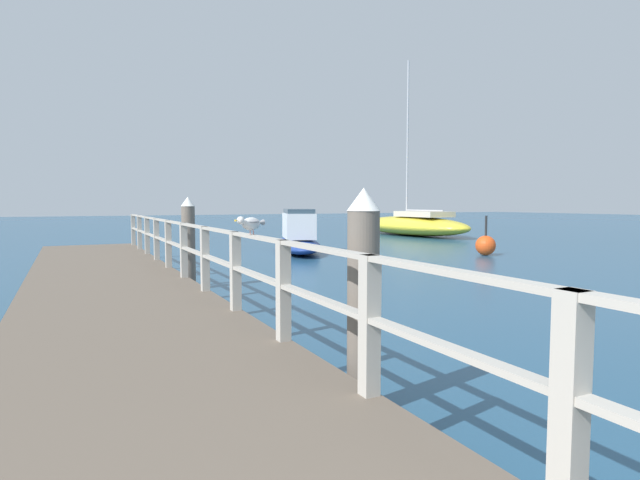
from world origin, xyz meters
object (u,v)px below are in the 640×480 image
channel_buoy (486,245)px  seagull_foreground (251,223)px  boat_2 (412,225)px  dock_piling_far (189,243)px  dock_piling_near (363,300)px  boat_3 (298,238)px

channel_buoy → seagull_foreground: bearing=-145.5°
boat_2 → channel_buoy: 11.20m
dock_piling_far → boat_2: boat_2 is taller
dock_piling_near → seagull_foreground: (-0.39, 1.88, 0.62)m
seagull_foreground → channel_buoy: seagull_foreground is taller
seagull_foreground → boat_2: 23.95m
dock_piling_far → boat_3: 8.30m
boat_2 → channel_buoy: size_ratio=7.09×
dock_piling_near → channel_buoy: size_ratio=1.41×
boat_2 → channel_buoy: (-4.45, -10.27, -0.23)m
dock_piling_near → boat_2: boat_2 is taller
seagull_foreground → boat_3: (5.73, 11.59, -1.07)m
boat_3 → channel_buoy: bearing=163.0°
dock_piling_far → seagull_foreground: bearing=-94.2°
dock_piling_near → channel_buoy: 14.56m
dock_piling_far → channel_buoy: 11.20m
boat_3 → channel_buoy: 6.75m
boat_2 → boat_3: boat_2 is taller
dock_piling_far → dock_piling_near: bearing=-90.0°
dock_piling_near → seagull_foreground: 2.01m
dock_piling_far → seagull_foreground: 5.31m
dock_piling_near → channel_buoy: bearing=41.5°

